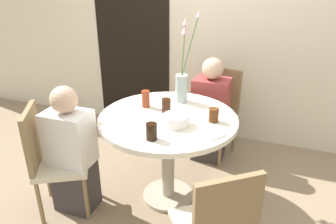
% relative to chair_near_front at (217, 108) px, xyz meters
% --- Properties ---
extents(ground_plane, '(16.00, 16.00, 0.00)m').
position_rel_chair_near_front_xyz_m(ground_plane, '(-0.21, -0.89, -0.50)').
color(ground_plane, '#89755B').
extents(wall_back, '(8.00, 0.05, 2.60)m').
position_rel_chair_near_front_xyz_m(wall_back, '(-0.21, 0.40, 0.80)').
color(wall_back, beige).
rests_on(wall_back, ground_plane).
extents(doorway_panel, '(0.90, 0.01, 2.05)m').
position_rel_chair_near_front_xyz_m(doorway_panel, '(-1.10, 0.37, 0.53)').
color(doorway_panel, black).
rests_on(doorway_panel, ground_plane).
extents(dining_table, '(1.07, 1.07, 0.76)m').
position_rel_chair_near_front_xyz_m(dining_table, '(-0.21, -0.89, 0.13)').
color(dining_table, silver).
rests_on(dining_table, ground_plane).
extents(chair_near_front, '(0.48, 0.48, 0.89)m').
position_rel_chair_near_front_xyz_m(chair_near_front, '(0.00, 0.00, 0.00)').
color(chair_near_front, beige).
rests_on(chair_near_front, ground_plane).
extents(chair_far_back, '(0.54, 0.54, 0.89)m').
position_rel_chair_near_front_xyz_m(chair_far_back, '(-1.00, -1.33, 0.00)').
color(chair_far_back, beige).
rests_on(chair_far_back, ground_plane).
extents(birthday_cake, '(0.19, 0.19, 0.12)m').
position_rel_chair_near_front_xyz_m(birthday_cake, '(-0.11, -1.00, 0.30)').
color(birthday_cake, white).
rests_on(birthday_cake, dining_table).
extents(flower_vase, '(0.19, 0.15, 0.75)m').
position_rel_chair_near_front_xyz_m(flower_vase, '(-0.20, -0.55, 0.47)').
color(flower_vase, '#9EB2AD').
rests_on(flower_vase, dining_table).
extents(side_plate, '(0.19, 0.19, 0.01)m').
position_rel_chair_near_front_xyz_m(side_plate, '(0.17, -1.03, 0.27)').
color(side_plate, white).
rests_on(side_plate, dining_table).
extents(drink_glass_0, '(0.08, 0.08, 0.10)m').
position_rel_chair_near_front_xyz_m(drink_glass_0, '(0.14, -0.85, 0.32)').
color(drink_glass_0, '#51280F').
rests_on(drink_glass_0, dining_table).
extents(drink_glass_1, '(0.07, 0.07, 0.14)m').
position_rel_chair_near_front_xyz_m(drink_glass_1, '(-0.44, -0.77, 0.33)').
color(drink_glass_1, maroon).
rests_on(drink_glass_1, dining_table).
extents(drink_glass_2, '(0.07, 0.07, 0.11)m').
position_rel_chair_near_front_xyz_m(drink_glass_2, '(-0.25, -0.81, 0.32)').
color(drink_glass_2, '#33190C').
rests_on(drink_glass_2, dining_table).
extents(drink_glass_3, '(0.08, 0.08, 0.12)m').
position_rel_chair_near_front_xyz_m(drink_glass_3, '(-0.19, -1.25, 0.32)').
color(drink_glass_3, black).
rests_on(drink_glass_3, dining_table).
extents(person_boy, '(0.34, 0.24, 1.05)m').
position_rel_chair_near_front_xyz_m(person_boy, '(-0.04, -0.16, -0.00)').
color(person_boy, '#383333').
rests_on(person_boy, ground_plane).
extents(person_guest, '(0.34, 0.24, 1.05)m').
position_rel_chair_near_front_xyz_m(person_guest, '(-0.86, -1.25, -0.00)').
color(person_guest, '#383333').
rests_on(person_guest, ground_plane).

